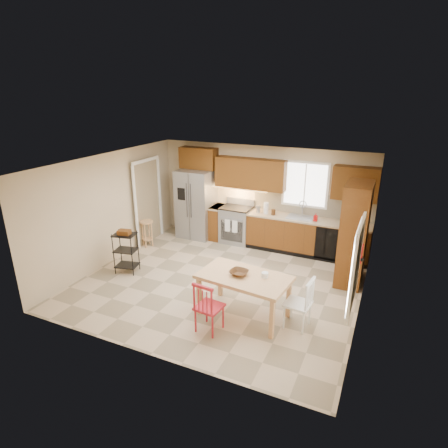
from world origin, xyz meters
The scene contains 33 objects.
floor centered at (0.00, 0.00, 0.00)m, with size 5.50×5.50×0.00m, color tan.
ceiling centered at (0.00, 0.00, 2.50)m, with size 5.50×5.00×0.02m, color silver.
wall_back centered at (0.00, 2.50, 1.25)m, with size 5.50×0.02×2.50m, color #CCB793.
wall_front centered at (0.00, -2.50, 1.25)m, with size 5.50×0.02×2.50m, color #CCB793.
wall_left centered at (-2.75, 0.00, 1.25)m, with size 0.02×5.00×2.50m, color #CCB793.
wall_right centered at (2.75, 0.00, 1.25)m, with size 0.02×5.00×2.50m, color #CCB793.
refrigerator centered at (-1.70, 2.12, 0.91)m, with size 0.92×0.75×1.82m, color gray.
range_stove centered at (-0.55, 2.19, 0.46)m, with size 0.76×0.63×0.92m, color gray.
base_cabinet_narrow centered at (-1.10, 2.20, 0.45)m, with size 0.30×0.60×0.90m, color brown.
base_cabinet_run centered at (1.29, 2.20, 0.45)m, with size 2.92×0.60×0.90m, color brown.
dishwasher centered at (1.85, 1.91, 0.45)m, with size 0.60×0.02×0.78m, color black.
backsplash centered at (1.29, 2.48, 1.18)m, with size 2.92×0.03×0.55m, color beige.
upper_over_fridge centered at (-1.70, 2.33, 2.10)m, with size 1.00×0.35×0.55m, color #5F350F.
upper_left_block centered at (-0.25, 2.33, 1.83)m, with size 1.80×0.35×0.75m, color #5F350F.
upper_right_block centered at (2.25, 2.33, 1.83)m, with size 1.00×0.35×0.75m, color #5F350F.
window_back centered at (1.10, 2.48, 1.65)m, with size 1.12×0.04×1.12m, color white.
sink centered at (1.10, 2.20, 0.86)m, with size 0.62×0.46×0.16m, color gray.
undercab_glow centered at (-0.55, 2.30, 1.43)m, with size 1.60×0.30×0.01m, color #FFBF66.
soap_bottle centered at (1.48, 2.10, 1.00)m, with size 0.09×0.09×0.19m, color #B40C0C.
paper_towel centered at (0.25, 2.15, 1.04)m, with size 0.12×0.12×0.28m, color white.
canister_steel centered at (0.05, 2.15, 0.99)m, with size 0.11×0.11×0.18m, color gray.
canister_wood centered at (0.45, 2.12, 0.97)m, with size 0.10×0.10×0.14m, color #452812.
pantry centered at (2.43, 1.20, 1.05)m, with size 0.50×0.95×2.10m, color brown.
fire_extinguisher centered at (2.63, 0.15, 1.10)m, with size 0.12×0.12×0.36m, color #B40C0C.
window_right centered at (2.68, -1.15, 1.45)m, with size 0.04×1.02×1.32m, color white.
doorway centered at (-2.67, 1.30, 1.05)m, with size 0.04×0.95×2.10m, color #8C7A59.
dining_table centered at (0.89, -0.90, 0.38)m, with size 1.56×0.88×0.76m, color tan, non-canonical shape.
chair_red centered at (0.54, -1.55, 0.46)m, with size 0.43×0.43×0.92m, color #AE1A25, non-canonical shape.
chair_white centered at (1.84, -0.85, 0.46)m, with size 0.43×0.43×0.92m, color white, non-canonical shape.
table_bowl centered at (0.79, -0.90, 0.77)m, with size 0.32×0.32×0.08m, color #452812.
table_jar centered at (1.23, -0.80, 0.80)m, with size 0.11×0.11×0.13m, color white.
bar_stool centered at (-2.50, 0.97, 0.34)m, with size 0.33×0.33×0.68m, color tan, non-canonical shape.
utility_cart centered at (-2.06, -0.41, 0.46)m, with size 0.46×0.36×0.93m, color black, non-canonical shape.
Camera 1 is at (2.96, -6.27, 3.82)m, focal length 30.00 mm.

